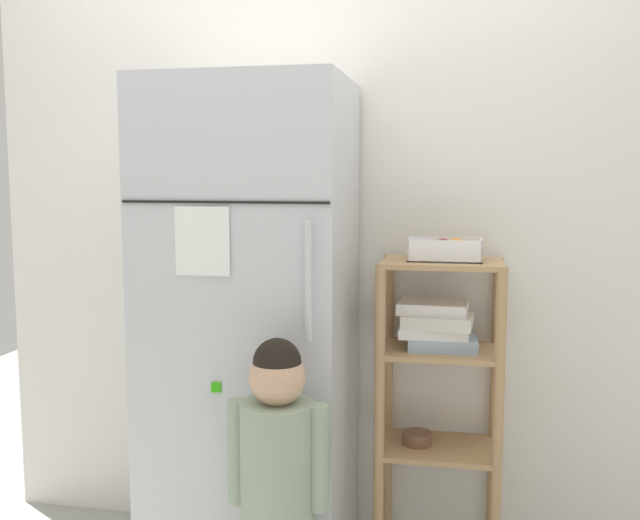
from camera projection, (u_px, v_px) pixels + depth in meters
kitchen_wall_back at (319, 252)px, 2.72m from camera, size 2.59×0.03×2.22m
refrigerator at (251, 332)px, 2.49m from camera, size 0.67×0.59×1.72m
child_standing at (278, 463)px, 2.08m from camera, size 0.30×0.22×0.94m
pantry_shelf_unit at (438, 366)px, 2.49m from camera, size 0.43×0.32×1.11m
fruit_bin at (448, 251)px, 2.43m from camera, size 0.25×0.16×0.08m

